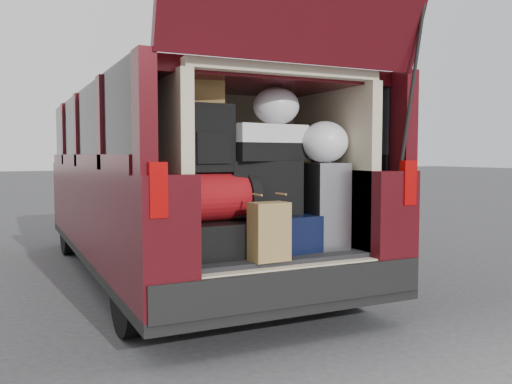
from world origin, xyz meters
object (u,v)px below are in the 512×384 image
Objects in this scene: silver_roller at (321,205)px; black_soft_case at (261,187)px; backpack at (208,138)px; black_hardshell at (213,237)px; navy_hardshell at (272,232)px; red_duffel at (218,196)px; kraft_bag at (269,232)px; twotone_duffel at (265,143)px.

black_soft_case is at bearing 169.29° from silver_roller.
silver_roller is at bearing -5.97° from backpack.
black_hardshell is 0.65m from backpack.
navy_hardshell is 1.15× the size of red_duffel.
black_soft_case is at bearing 4.45° from backpack.
black_hardshell is 1.28× the size of backpack.
silver_roller is at bearing -9.99° from black_soft_case.
backpack is (-0.47, -0.01, 0.64)m from navy_hardshell.
silver_roller is 0.65m from kraft_bag.
navy_hardshell is at bearing 173.38° from silver_roller.
navy_hardshell is 0.41m from silver_roller.
black_hardshell is 0.94× the size of silver_roller.
red_duffel is at bearing 178.91° from silver_roller.
navy_hardshell is 0.48m from red_duffel.
twotone_duffel reaches higher than red_duffel.
red_duffel reaches higher than kraft_bag.
twotone_duffel is at bearing 138.72° from navy_hardshell.
twotone_duffel is at bearing 1.09° from black_hardshell.
red_duffel is (0.03, -0.02, 0.27)m from black_hardshell.
black_soft_case is 1.16× the size of backpack.
black_hardshell is 0.28m from red_duffel.
red_duffel reaches higher than black_hardshell.
black_hardshell is 1.02× the size of twotone_duffel.
backpack reaches higher than kraft_bag.
black_soft_case reaches higher than silver_roller.
silver_roller is 0.46m from black_soft_case.
twotone_duffel is at bearing 64.05° from kraft_bag.
backpack is (-0.27, 0.34, 0.58)m from kraft_bag.
black_soft_case reaches higher than red_duffel.
backpack is at bearing 175.67° from twotone_duffel.
black_hardshell is at bearing 21.12° from backpack.
backpack is at bearing -169.94° from black_soft_case.
backpack is (-0.84, 0.05, 0.47)m from silver_roller.
backpack is 0.79× the size of twotone_duffel.
red_duffel is (-0.41, -0.01, 0.26)m from navy_hardshell.
black_soft_case is 0.53m from backpack.
kraft_bag is 0.74× the size of red_duffel.
silver_roller is at bearing -8.38° from red_duffel.
navy_hardshell is 0.32m from black_soft_case.
twotone_duffel is (0.16, 0.38, 0.56)m from kraft_bag.
backpack is (-0.03, -0.01, 0.65)m from black_hardshell.
navy_hardshell is 1.03× the size of twotone_duffel.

